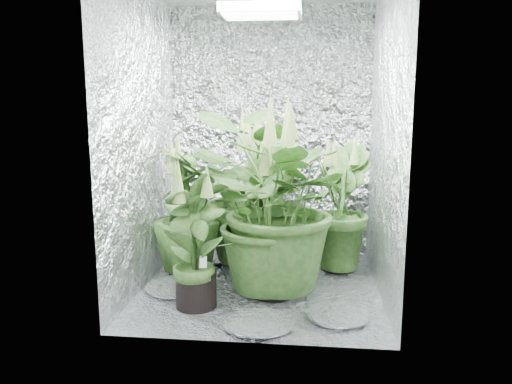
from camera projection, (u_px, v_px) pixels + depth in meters
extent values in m
plane|color=white|center=(260.00, 288.00, 3.43)|extent=(1.60, 1.60, 0.00)
cube|color=white|center=(270.00, 134.00, 4.03)|extent=(1.60, 0.02, 2.00)
cube|color=white|center=(245.00, 155.00, 2.47)|extent=(1.60, 0.02, 2.00)
cube|color=white|center=(142.00, 141.00, 3.33)|extent=(0.02, 1.60, 2.00)
cube|color=white|center=(386.00, 143.00, 3.17)|extent=(0.02, 1.60, 2.00)
cube|color=gray|center=(261.00, 9.00, 3.10)|extent=(0.50, 0.30, 0.08)
cube|color=white|center=(261.00, 16.00, 3.11)|extent=(0.46, 0.26, 0.01)
cylinder|color=black|center=(253.00, 247.00, 3.91)|extent=(0.32, 0.32, 0.28)
cylinder|color=#4F3B1C|center=(253.00, 231.00, 3.89)|extent=(0.29, 0.29, 0.03)
imported|color=#153C14|center=(253.00, 192.00, 3.83)|extent=(1.27, 1.27, 1.09)
cone|color=olive|center=(253.00, 129.00, 3.75)|extent=(0.10, 0.10, 0.28)
cylinder|color=black|center=(261.00, 262.00, 3.61)|extent=(0.26, 0.26, 0.24)
cylinder|color=#4F3B1C|center=(261.00, 248.00, 3.59)|extent=(0.24, 0.24, 0.03)
imported|color=#153C14|center=(261.00, 214.00, 3.55)|extent=(0.63, 0.63, 0.89)
cone|color=olive|center=(261.00, 160.00, 3.48)|extent=(0.08, 0.08, 0.24)
cylinder|color=black|center=(338.00, 254.00, 3.79)|extent=(0.26, 0.26, 0.23)
cylinder|color=#4F3B1C|center=(338.00, 242.00, 3.77)|extent=(0.24, 0.24, 0.03)
imported|color=#153C14|center=(340.00, 206.00, 3.72)|extent=(0.58, 0.58, 0.93)
cone|color=olive|center=(341.00, 151.00, 3.65)|extent=(0.08, 0.08, 0.23)
cylinder|color=black|center=(188.00, 255.00, 3.71)|extent=(0.30, 0.30, 0.27)
cylinder|color=#4F3B1C|center=(188.00, 240.00, 3.69)|extent=(0.28, 0.28, 0.03)
imported|color=#153C14|center=(187.00, 209.00, 3.64)|extent=(0.71, 0.71, 0.91)
cone|color=olive|center=(186.00, 156.00, 3.58)|extent=(0.10, 0.10, 0.27)
cylinder|color=black|center=(272.00, 274.00, 3.29)|extent=(0.31, 0.31, 0.27)
cylinder|color=#4F3B1C|center=(272.00, 256.00, 3.27)|extent=(0.28, 0.28, 0.03)
imported|color=#153C14|center=(273.00, 202.00, 3.21)|extent=(1.34, 1.34, 1.18)
cone|color=olive|center=(273.00, 120.00, 3.12)|extent=(0.10, 0.10, 0.27)
cylinder|color=black|center=(196.00, 289.00, 3.09)|extent=(0.25, 0.25, 0.23)
cylinder|color=#4F3B1C|center=(196.00, 274.00, 3.08)|extent=(0.23, 0.23, 0.03)
imported|color=#153C14|center=(195.00, 238.00, 3.03)|extent=(0.62, 0.62, 0.83)
cone|color=olive|center=(194.00, 179.00, 2.97)|extent=(0.08, 0.08, 0.23)
cylinder|color=black|center=(347.00, 260.00, 3.89)|extent=(0.14, 0.14, 0.08)
cylinder|color=black|center=(348.00, 241.00, 3.86)|extent=(0.11, 0.11, 0.10)
cylinder|color=#4C4C51|center=(340.00, 241.00, 3.86)|extent=(0.04, 0.30, 0.30)
torus|color=#4C4C51|center=(340.00, 241.00, 3.86)|extent=(0.04, 0.31, 0.31)
cube|color=white|center=(203.00, 262.00, 3.03)|extent=(0.05, 0.02, 0.07)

